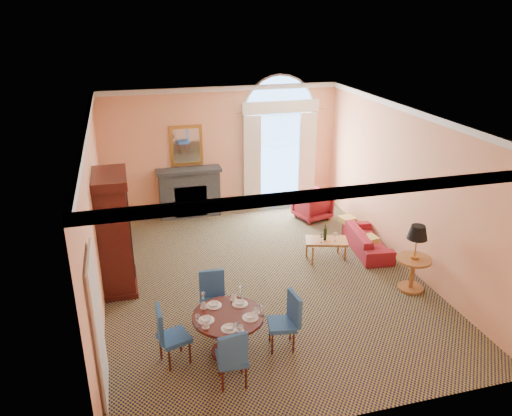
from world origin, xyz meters
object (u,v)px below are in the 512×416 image
object	(u,v)px
armchair	(312,205)
side_table	(415,250)
sofa	(368,240)
armoire	(114,234)
coffee_table	(326,241)
dining_table	(228,324)

from	to	relation	value
armchair	side_table	bearing A→B (deg)	82.89
sofa	side_table	xyz separation A→B (m)	(0.05, -1.69, 0.57)
armoire	coffee_table	distance (m)	4.29
armchair	coffee_table	xyz separation A→B (m)	(-0.51, -2.13, 0.06)
dining_table	side_table	world-z (taller)	side_table
armoire	coffee_table	world-z (taller)	armoire
dining_table	sofa	xyz separation A→B (m)	(3.68, 2.63, -0.28)
sofa	side_table	size ratio (longest dim) A/B	1.29
dining_table	side_table	bearing A→B (deg)	14.06
dining_table	armchair	distance (m)	5.60
dining_table	side_table	xyz separation A→B (m)	(3.73, 0.94, 0.29)
coffee_table	side_table	world-z (taller)	side_table
armoire	armchair	distance (m)	5.25
sofa	armchair	world-z (taller)	armchair
dining_table	side_table	size ratio (longest dim) A/B	0.85
armoire	side_table	distance (m)	5.56
sofa	armchair	size ratio (longest dim) A/B	2.10
sofa	coffee_table	bearing A→B (deg)	104.62
armchair	coffee_table	world-z (taller)	coffee_table
side_table	armoire	bearing A→B (deg)	163.49
coffee_table	armchair	bearing A→B (deg)	93.41
dining_table	coffee_table	world-z (taller)	dining_table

